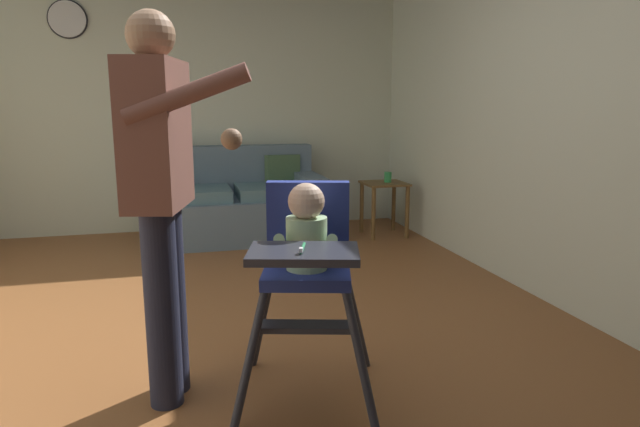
{
  "coord_description": "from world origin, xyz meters",
  "views": [
    {
      "loc": [
        -0.09,
        -2.7,
        1.25
      ],
      "look_at": [
        0.51,
        -0.4,
        0.78
      ],
      "focal_mm": 30.84,
      "sensor_mm": 36.0,
      "label": 1
    }
  ],
  "objects_px": {
    "sippy_cup": "(388,177)",
    "couch": "(233,203)",
    "high_chair": "(307,250)",
    "side_table": "(384,197)",
    "wall_clock": "(67,19)",
    "adult_standing": "(161,190)"
  },
  "relations": [
    {
      "from": "sippy_cup",
      "to": "high_chair",
      "type": "bearing_deg",
      "value": -117.81
    },
    {
      "from": "high_chair",
      "to": "wall_clock",
      "type": "relative_size",
      "value": 2.75
    },
    {
      "from": "couch",
      "to": "adult_standing",
      "type": "distance_m",
      "value": 2.99
    },
    {
      "from": "wall_clock",
      "to": "couch",
      "type": "bearing_deg",
      "value": -18.78
    },
    {
      "from": "couch",
      "to": "wall_clock",
      "type": "bearing_deg",
      "value": -108.78
    },
    {
      "from": "side_table",
      "to": "wall_clock",
      "type": "distance_m",
      "value": 3.35
    },
    {
      "from": "couch",
      "to": "high_chair",
      "type": "xyz_separation_m",
      "value": [
        0.01,
        -3.02,
        0.32
      ]
    },
    {
      "from": "sippy_cup",
      "to": "wall_clock",
      "type": "relative_size",
      "value": 0.29
    },
    {
      "from": "side_table",
      "to": "sippy_cup",
      "type": "bearing_deg",
      "value": 0.0
    },
    {
      "from": "high_chair",
      "to": "sippy_cup",
      "type": "bearing_deg",
      "value": 167.76
    },
    {
      "from": "high_chair",
      "to": "wall_clock",
      "type": "distance_m",
      "value": 4.01
    },
    {
      "from": "side_table",
      "to": "wall_clock",
      "type": "xyz_separation_m",
      "value": [
        -2.83,
        0.75,
        1.64
      ]
    },
    {
      "from": "couch",
      "to": "side_table",
      "type": "distance_m",
      "value": 1.45
    },
    {
      "from": "high_chair",
      "to": "side_table",
      "type": "relative_size",
      "value": 1.83
    },
    {
      "from": "couch",
      "to": "sippy_cup",
      "type": "xyz_separation_m",
      "value": [
        1.46,
        -0.27,
        0.24
      ]
    },
    {
      "from": "couch",
      "to": "side_table",
      "type": "bearing_deg",
      "value": 79.32
    },
    {
      "from": "high_chair",
      "to": "sippy_cup",
      "type": "relative_size",
      "value": 9.51
    },
    {
      "from": "sippy_cup",
      "to": "couch",
      "type": "bearing_deg",
      "value": 169.55
    },
    {
      "from": "couch",
      "to": "sippy_cup",
      "type": "relative_size",
      "value": 16.45
    },
    {
      "from": "high_chair",
      "to": "couch",
      "type": "bearing_deg",
      "value": -164.29
    },
    {
      "from": "couch",
      "to": "wall_clock",
      "type": "relative_size",
      "value": 4.76
    },
    {
      "from": "high_chair",
      "to": "wall_clock",
      "type": "xyz_separation_m",
      "value": [
        -1.41,
        3.5,
        1.36
      ]
    }
  ]
}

